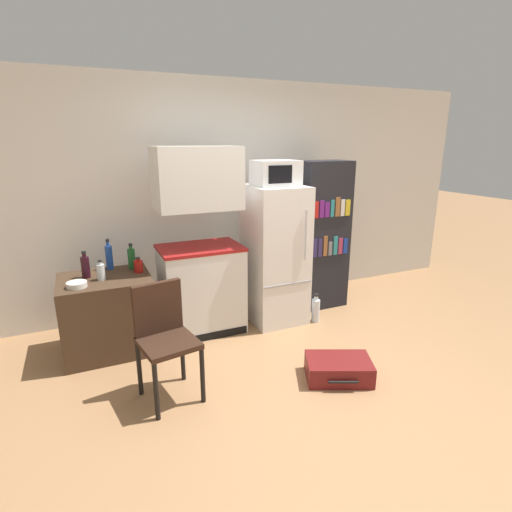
# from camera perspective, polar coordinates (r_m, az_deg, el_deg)

# --- Properties ---
(ground_plane) EXTENTS (24.00, 24.00, 0.00)m
(ground_plane) POSITION_cam_1_polar(r_m,az_deg,el_deg) (3.52, 7.83, -17.39)
(ground_plane) COLOR #A3754C
(wall_back) EXTENTS (6.40, 0.10, 2.61)m
(wall_back) POSITION_cam_1_polar(r_m,az_deg,el_deg) (4.86, -2.07, 8.63)
(wall_back) COLOR beige
(wall_back) RESTS_ON ground_plane
(side_table) EXTENTS (0.81, 0.67, 0.73)m
(side_table) POSITION_cam_1_polar(r_m,az_deg,el_deg) (4.05, -20.37, -7.77)
(side_table) COLOR #422D1E
(side_table) RESTS_ON ground_plane
(kitchen_hutch) EXTENTS (0.83, 0.57, 1.89)m
(kitchen_hutch) POSITION_cam_1_polar(r_m,az_deg,el_deg) (4.08, -8.00, 0.71)
(kitchen_hutch) COLOR silver
(kitchen_hutch) RESTS_ON ground_plane
(refrigerator) EXTENTS (0.57, 0.68, 1.49)m
(refrigerator) POSITION_cam_1_polar(r_m,az_deg,el_deg) (4.36, 2.65, 0.24)
(refrigerator) COLOR white
(refrigerator) RESTS_ON ground_plane
(microwave) EXTENTS (0.44, 0.37, 0.26)m
(microwave) POSITION_cam_1_polar(r_m,az_deg,el_deg) (4.20, 2.81, 11.77)
(microwave) COLOR silver
(microwave) RESTS_ON refrigerator
(bookshelf) EXTENTS (0.58, 0.39, 1.73)m
(bookshelf) POSITION_cam_1_polar(r_m,az_deg,el_deg) (4.78, 9.33, 2.91)
(bookshelf) COLOR black
(bookshelf) RESTS_ON ground_plane
(bottle_clear_short) EXTENTS (0.07, 0.07, 0.19)m
(bottle_clear_short) POSITION_cam_1_polar(r_m,az_deg,el_deg) (3.85, -21.29, -2.10)
(bottle_clear_short) COLOR silver
(bottle_clear_short) RESTS_ON side_table
(bottle_wine_dark) EXTENTS (0.08, 0.08, 0.25)m
(bottle_wine_dark) POSITION_cam_1_polar(r_m,az_deg,el_deg) (3.96, -23.19, -1.40)
(bottle_wine_dark) COLOR black
(bottle_wine_dark) RESTS_ON side_table
(bottle_ketchup_red) EXTENTS (0.08, 0.08, 0.15)m
(bottle_ketchup_red) POSITION_cam_1_polar(r_m,az_deg,el_deg) (3.97, -16.45, -1.37)
(bottle_ketchup_red) COLOR #AD1914
(bottle_ketchup_red) RESTS_ON side_table
(bottle_blue_soda) EXTENTS (0.07, 0.07, 0.30)m
(bottle_blue_soda) POSITION_cam_1_polar(r_m,az_deg,el_deg) (4.13, -20.25, -0.08)
(bottle_blue_soda) COLOR #1E47A3
(bottle_blue_soda) RESTS_ON side_table
(bottle_green_tall) EXTENTS (0.07, 0.07, 0.25)m
(bottle_green_tall) POSITION_cam_1_polar(r_m,az_deg,el_deg) (4.08, -17.35, -0.31)
(bottle_green_tall) COLOR #1E6028
(bottle_green_tall) RESTS_ON side_table
(bowl) EXTENTS (0.17, 0.17, 0.05)m
(bowl) POSITION_cam_1_polar(r_m,az_deg,el_deg) (3.76, -24.24, -3.75)
(bowl) COLOR silver
(bowl) RESTS_ON side_table
(chair) EXTENTS (0.46, 0.47, 0.90)m
(chair) POSITION_cam_1_polar(r_m,az_deg,el_deg) (3.17, -13.06, -10.32)
(chair) COLOR black
(chair) RESTS_ON ground_plane
(suitcase_large_flat) EXTENTS (0.63, 0.53, 0.18)m
(suitcase_large_flat) POSITION_cam_1_polar(r_m,az_deg,el_deg) (3.56, 11.70, -15.52)
(suitcase_large_flat) COLOR maroon
(suitcase_large_flat) RESTS_ON ground_plane
(water_bottle_front) EXTENTS (0.09, 0.09, 0.33)m
(water_bottle_front) POSITION_cam_1_polar(r_m,az_deg,el_deg) (4.50, 8.51, -7.61)
(water_bottle_front) COLOR silver
(water_bottle_front) RESTS_ON ground_plane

